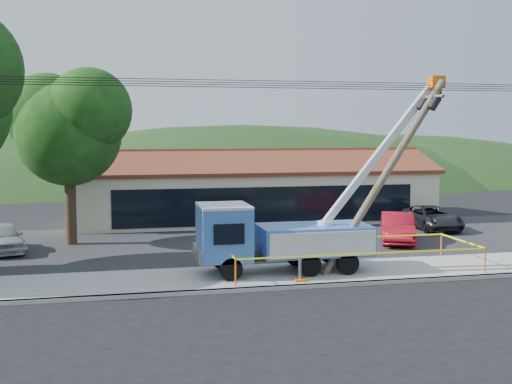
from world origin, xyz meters
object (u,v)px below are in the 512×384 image
object	(u,v)px
leaning_pole	(390,167)
car_red	(397,244)
car_dark	(431,231)
utility_truck	(280,235)
car_silver	(4,254)

from	to	relation	value
leaning_pole	car_red	bearing A→B (deg)	62.26
car_red	car_dark	distance (m)	5.19
car_red	utility_truck	bearing A→B (deg)	-122.47
car_dark	car_red	bearing A→B (deg)	-136.15
utility_truck	car_dark	size ratio (longest dim) A/B	2.14
utility_truck	car_dark	xyz separation A→B (m)	(11.51, 9.14, -1.65)
car_silver	car_dark	bearing A→B (deg)	-9.46
car_silver	utility_truck	bearing A→B (deg)	-45.70
utility_truck	leaning_pole	bearing A→B (deg)	-9.37
car_silver	car_red	bearing A→B (deg)	-18.94
car_silver	car_red	size ratio (longest dim) A/B	0.90
car_silver	car_dark	size ratio (longest dim) A/B	0.85
leaning_pole	car_silver	xyz separation A→B (m)	(-16.11, 7.80, -4.41)
leaning_pole	car_silver	distance (m)	18.44
car_silver	car_red	world-z (taller)	car_red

